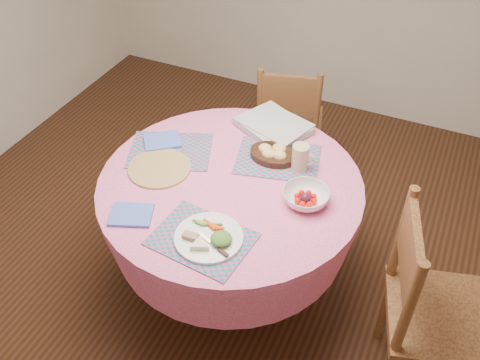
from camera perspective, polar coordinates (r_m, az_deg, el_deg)
The scene contains 15 objects.
ground at distance 3.03m, azimuth -0.88°, elevation -10.93°, with size 4.00×4.00×0.00m, color #331C0F.
dining_table at distance 2.61m, azimuth -1.00°, elevation -3.41°, with size 1.24×1.24×0.75m.
chair_right at distance 2.42m, azimuth 19.53°, elevation -12.73°, with size 0.55×0.57×1.01m.
chair_back at distance 3.38m, azimuth 5.18°, elevation 6.23°, with size 0.50×0.49×0.89m.
placemat_front at distance 2.22m, azimuth -4.08°, elevation -6.31°, with size 0.40×0.30×0.01m, color #16777C.
placemat_left at distance 2.68m, azimuth -7.44°, elevation 3.12°, with size 0.40×0.30×0.01m, color #16777C.
placemat_back at distance 2.61m, azimuth 4.06°, elevation 2.23°, with size 0.40×0.30×0.01m, color #16777C.
wicker_trivet at distance 2.58m, azimuth -8.58°, elevation 1.26°, with size 0.30×0.30×0.01m, color olive.
napkin_near at distance 2.36m, azimuth -11.52°, elevation -3.66°, with size 0.18×0.14×0.01m, color #516AD1.
napkin_far at distance 2.73m, azimuth -8.28°, elevation 4.14°, with size 0.18×0.14×0.01m, color #516AD1.
dinner_plate at distance 2.20m, azimuth -3.27°, elevation -6.15°, with size 0.29×0.29×0.05m.
bread_bowl at distance 2.59m, azimuth 3.55°, elevation 2.87°, with size 0.23×0.23×0.08m.
latte_mug at distance 2.52m, azimuth 6.50°, elevation 2.43°, with size 0.12×0.08×0.13m.
fruit_bowl at distance 2.37m, azimuth 7.02°, elevation -1.82°, with size 0.22×0.22×0.06m.
newspaper_stack at distance 2.79m, azimuth 3.54°, elevation 5.83°, with size 0.43×0.40×0.04m.
Camera 1 is at (0.82, -1.68, 2.39)m, focal length 40.00 mm.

